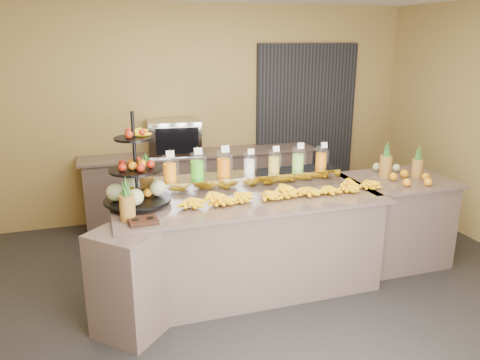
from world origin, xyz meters
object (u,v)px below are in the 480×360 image
right_fruit_pile (405,173)px  oven_warmer (174,137)px  banana_heap (284,190)px  condiment_caddy (143,221)px  fruit_stand (141,181)px  pitcher_tray (249,181)px

right_fruit_pile → oven_warmer: 2.83m
banana_heap → condiment_caddy: 1.37m
fruit_stand → condiment_caddy: 0.50m
pitcher_tray → condiment_caddy: (-1.11, -0.63, -0.06)m
pitcher_tray → oven_warmer: oven_warmer is taller
banana_heap → oven_warmer: size_ratio=3.01×
right_fruit_pile → banana_heap: bearing=-175.6°
pitcher_tray → right_fruit_pile: (1.64, -0.24, 0.00)m
pitcher_tray → right_fruit_pile: 1.66m
condiment_caddy → right_fruit_pile: size_ratio=0.51×
pitcher_tray → banana_heap: size_ratio=0.94×
condiment_caddy → fruit_stand: bearing=84.4°
banana_heap → right_fruit_pile: right_fruit_pile is taller
condiment_caddy → banana_heap: bearing=11.9°
pitcher_tray → oven_warmer: bearing=105.0°
banana_heap → fruit_stand: fruit_stand is taller
pitcher_tray → condiment_caddy: bearing=-150.5°
oven_warmer → condiment_caddy: bearing=-100.9°
fruit_stand → condiment_caddy: size_ratio=3.66×
banana_heap → fruit_stand: bearing=172.5°
fruit_stand → oven_warmer: bearing=86.4°
fruit_stand → oven_warmer: (0.62, 1.84, 0.00)m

